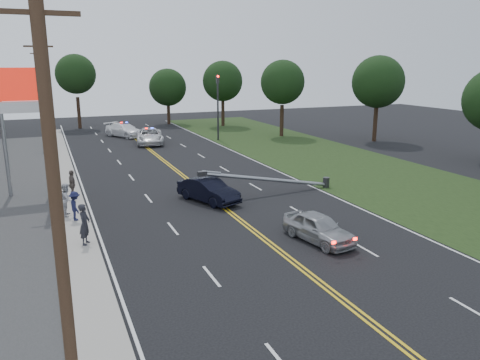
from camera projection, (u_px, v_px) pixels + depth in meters
name	position (u px, v px, depth m)	size (l,w,h in m)	color
ground	(272.00, 245.00, 21.80)	(120.00, 120.00, 0.00)	black
sidewalk	(69.00, 206.00, 27.60)	(1.80, 70.00, 0.12)	gray
grass_verge	(372.00, 174.00, 35.80)	(12.00, 80.00, 0.01)	black
centerline_yellow	(204.00, 192.00, 30.75)	(0.36, 80.00, 0.00)	gold
pylon_sign	(21.00, 101.00, 28.95)	(3.20, 0.35, 8.00)	gray
traffic_signal	(218.00, 102.00, 50.74)	(0.28, 0.41, 7.05)	#2D2D30
fallen_streetlight	(275.00, 180.00, 30.31)	(9.36, 0.44, 1.91)	#2D2D30
utility_pole_near	(57.00, 216.00, 9.97)	(1.60, 0.28, 10.00)	#382619
utility_pole_mid	(45.00, 118.00, 27.87)	(1.60, 0.28, 10.00)	#382619
utility_pole_far	(43.00, 95.00, 47.56)	(1.60, 0.28, 10.00)	#382619
tree_6	(76.00, 74.00, 59.50)	(5.02, 5.02, 9.43)	black
tree_7	(168.00, 87.00, 64.26)	(5.08, 5.08, 7.58)	black
tree_8	(223.00, 81.00, 62.08)	(5.31, 5.31, 8.61)	black
tree_9	(283.00, 82.00, 53.14)	(5.00, 5.00, 8.67)	black
tree_13	(378.00, 82.00, 49.47)	(5.49, 5.49, 9.10)	black
crashed_sedan	(208.00, 190.00, 28.54)	(1.53, 4.39, 1.45)	black
waiting_sedan	(319.00, 228.00, 22.15)	(1.60, 3.99, 1.36)	#95999D
emergency_a	(150.00, 136.00, 49.19)	(2.66, 5.77, 1.60)	silver
emergency_b	(124.00, 130.00, 53.93)	(2.16, 5.31, 1.54)	white
bystander_a	(85.00, 224.00, 21.43)	(0.70, 0.46, 1.93)	#222128
bystander_b	(67.00, 199.00, 25.56)	(0.88, 0.68, 1.81)	#B1B0B6
bystander_c	(75.00, 206.00, 24.76)	(1.02, 0.59, 1.58)	#161938
bystander_d	(72.00, 185.00, 28.65)	(1.06, 0.44, 1.81)	#5D504A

